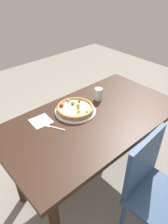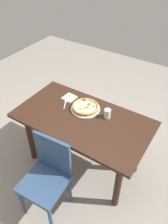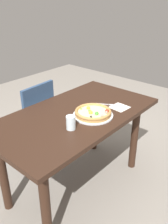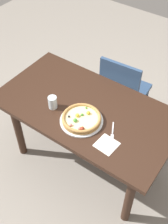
{
  "view_description": "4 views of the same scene",
  "coord_description": "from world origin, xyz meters",
  "px_view_note": "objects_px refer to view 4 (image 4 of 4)",
  "views": [
    {
      "loc": [
        -0.9,
        -0.9,
        1.7
      ],
      "look_at": [
        -0.03,
        0.07,
        0.78
      ],
      "focal_mm": 33.8,
      "sensor_mm": 36.0,
      "label": 1
    },
    {
      "loc": [
        0.95,
        -1.45,
        2.31
      ],
      "look_at": [
        -0.03,
        0.07,
        0.78
      ],
      "focal_mm": 36.04,
      "sensor_mm": 36.0,
      "label": 2
    },
    {
      "loc": [
        1.28,
        1.2,
        1.64
      ],
      "look_at": [
        -0.03,
        0.07,
        0.78
      ],
      "focal_mm": 38.82,
      "sensor_mm": 36.0,
      "label": 3
    },
    {
      "loc": [
        -0.89,
        1.28,
        2.35
      ],
      "look_at": [
        -0.03,
        0.07,
        0.78
      ],
      "focal_mm": 46.42,
      "sensor_mm": 36.0,
      "label": 4
    }
  ],
  "objects_px": {
    "drinking_glass": "(53,102)",
    "napkin": "(107,145)",
    "chair_near": "(123,91)",
    "fork": "(112,132)",
    "pizza": "(81,118)",
    "dining_table": "(86,117)",
    "plate": "(82,121)"
  },
  "relations": [
    {
      "from": "dining_table",
      "to": "plate",
      "type": "relative_size",
      "value": 4.41
    },
    {
      "from": "dining_table",
      "to": "chair_near",
      "type": "distance_m",
      "value": 0.62
    },
    {
      "from": "fork",
      "to": "drinking_glass",
      "type": "relative_size",
      "value": 1.52
    },
    {
      "from": "plate",
      "to": "fork",
      "type": "xyz_separation_m",
      "value": [
        -0.24,
        -0.04,
        -0.0
      ]
    },
    {
      "from": "drinking_glass",
      "to": "dining_table",
      "type": "bearing_deg",
      "value": -144.17
    },
    {
      "from": "dining_table",
      "to": "pizza",
      "type": "distance_m",
      "value": 0.21
    },
    {
      "from": "dining_table",
      "to": "napkin",
      "type": "xyz_separation_m",
      "value": [
        -0.32,
        0.21,
        0.12
      ]
    },
    {
      "from": "fork",
      "to": "drinking_glass",
      "type": "xyz_separation_m",
      "value": [
        0.51,
        0.05,
        0.05
      ]
    },
    {
      "from": "plate",
      "to": "drinking_glass",
      "type": "height_order",
      "value": "drinking_glass"
    },
    {
      "from": "dining_table",
      "to": "fork",
      "type": "relative_size",
      "value": 9.2
    },
    {
      "from": "chair_near",
      "to": "plate",
      "type": "height_order",
      "value": "chair_near"
    },
    {
      "from": "fork",
      "to": "dining_table",
      "type": "bearing_deg",
      "value": -136.44
    },
    {
      "from": "dining_table",
      "to": "chair_near",
      "type": "bearing_deg",
      "value": -90.46
    },
    {
      "from": "dining_table",
      "to": "chair_near",
      "type": "relative_size",
      "value": 1.61
    },
    {
      "from": "plate",
      "to": "drinking_glass",
      "type": "relative_size",
      "value": 3.16
    },
    {
      "from": "napkin",
      "to": "pizza",
      "type": "bearing_deg",
      "value": -15.47
    },
    {
      "from": "chair_near",
      "to": "fork",
      "type": "bearing_deg",
      "value": -71.43
    },
    {
      "from": "dining_table",
      "to": "drinking_glass",
      "type": "xyz_separation_m",
      "value": [
        0.21,
        0.15,
        0.17
      ]
    },
    {
      "from": "fork",
      "to": "napkin",
      "type": "height_order",
      "value": "fork"
    },
    {
      "from": "drinking_glass",
      "to": "napkin",
      "type": "relative_size",
      "value": 0.72
    },
    {
      "from": "fork",
      "to": "chair_near",
      "type": "bearing_deg",
      "value": 175.06
    },
    {
      "from": "pizza",
      "to": "drinking_glass",
      "type": "height_order",
      "value": "drinking_glass"
    },
    {
      "from": "chair_near",
      "to": "pizza",
      "type": "height_order",
      "value": "chair_near"
    },
    {
      "from": "drinking_glass",
      "to": "pizza",
      "type": "bearing_deg",
      "value": -178.12
    },
    {
      "from": "dining_table",
      "to": "pizza",
      "type": "bearing_deg",
      "value": 111.36
    },
    {
      "from": "dining_table",
      "to": "drinking_glass",
      "type": "distance_m",
      "value": 0.31
    },
    {
      "from": "chair_near",
      "to": "pizza",
      "type": "distance_m",
      "value": 0.8
    },
    {
      "from": "drinking_glass",
      "to": "plate",
      "type": "bearing_deg",
      "value": -177.85
    },
    {
      "from": "chair_near",
      "to": "pizza",
      "type": "xyz_separation_m",
      "value": [
        -0.05,
        0.74,
        0.31
      ]
    },
    {
      "from": "chair_near",
      "to": "dining_table",
      "type": "bearing_deg",
      "value": -94.62
    },
    {
      "from": "pizza",
      "to": "dining_table",
      "type": "bearing_deg",
      "value": -68.64
    },
    {
      "from": "dining_table",
      "to": "chair_near",
      "type": "xyz_separation_m",
      "value": [
        -0.0,
        -0.6,
        -0.16
      ]
    }
  ]
}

